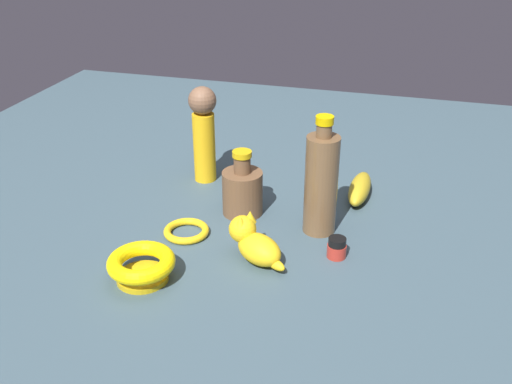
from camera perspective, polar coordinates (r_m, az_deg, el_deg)
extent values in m
plane|color=#384C56|center=(1.26, 0.00, -3.55)|extent=(2.00, 2.00, 0.00)
cylinder|color=#AC2E22|center=(1.18, 7.79, -5.64)|extent=(0.04, 0.04, 0.03)
cylinder|color=gold|center=(1.17, 7.83, -5.18)|extent=(0.03, 0.03, 0.00)
cylinder|color=black|center=(1.16, 7.86, -4.78)|extent=(0.04, 0.04, 0.02)
ellipsoid|color=yellow|center=(1.14, 0.32, -5.57)|extent=(0.11, 0.12, 0.06)
sphere|color=yellow|center=(1.15, -1.12, -3.63)|extent=(0.05, 0.05, 0.05)
cone|color=yellow|center=(1.13, -1.71, -2.88)|extent=(0.02, 0.02, 0.02)
cone|color=yellow|center=(1.15, -0.57, -2.38)|extent=(0.02, 0.02, 0.02)
ellipsoid|color=yellow|center=(1.12, 1.91, -7.00)|extent=(0.04, 0.05, 0.02)
torus|color=yellow|center=(1.25, -6.74, -3.76)|extent=(0.10, 0.10, 0.02)
cylinder|color=gold|center=(1.44, -5.01, 4.32)|extent=(0.07, 0.07, 0.17)
sphere|color=brown|center=(1.40, -5.21, 8.80)|extent=(0.07, 0.07, 0.07)
cylinder|color=gold|center=(1.13, -10.89, -8.06)|extent=(0.10, 0.10, 0.01)
torus|color=yellow|center=(1.11, -11.04, -6.69)|extent=(0.13, 0.13, 0.03)
cylinder|color=brown|center=(1.21, 6.30, 0.65)|extent=(0.07, 0.07, 0.21)
cylinder|color=brown|center=(1.17, 6.60, 5.93)|extent=(0.03, 0.03, 0.03)
cylinder|color=#D7AF04|center=(1.16, 6.66, 6.93)|extent=(0.04, 0.04, 0.02)
ellipsoid|color=gold|center=(1.40, 9.99, 0.32)|extent=(0.16, 0.05, 0.05)
cylinder|color=brown|center=(1.30, -1.31, -0.08)|extent=(0.09, 0.09, 0.10)
cylinder|color=brown|center=(1.27, -1.35, 2.67)|extent=(0.04, 0.04, 0.04)
cylinder|color=gold|center=(1.26, -1.36, 3.70)|extent=(0.04, 0.04, 0.01)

